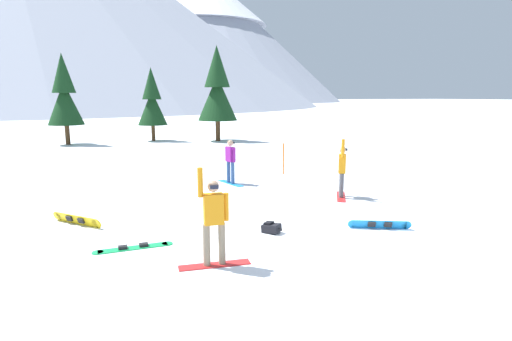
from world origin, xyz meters
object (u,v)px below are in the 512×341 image
loose_snowboard_near_left (133,247)px  pine_tree_young (152,101)px  loose_snowboard_near_right (379,224)px  pine_tree_short (64,95)px  snowboarder_midground (342,170)px  snowboarder_background (230,161)px  trail_marker_pole (283,159)px  backpack_black (271,228)px  pine_tree_twin (217,89)px  snowboarder_foreground (214,219)px  loose_snowboard_far_spare (76,220)px

loose_snowboard_near_left → pine_tree_young: pine_tree_young is taller
loose_snowboard_near_right → pine_tree_short: size_ratio=0.24×
snowboarder_midground → snowboarder_background: size_ratio=1.17×
snowboarder_background → trail_marker_pole: bearing=20.3°
backpack_black → trail_marker_pole: bearing=62.7°
pine_tree_short → pine_tree_twin: (10.93, -1.54, 0.44)m
snowboarder_background → pine_tree_short: (-6.88, 17.33, 2.62)m
loose_snowboard_near_right → pine_tree_short: (-8.79, 24.30, 3.43)m
snowboarder_background → trail_marker_pole: snowboarder_background is taller
backpack_black → pine_tree_twin: 22.85m
backpack_black → pine_tree_short: size_ratio=0.09×
snowboarder_midground → pine_tree_young: (-3.62, 21.24, 2.12)m
snowboarder_background → pine_tree_young: size_ratio=0.31×
pine_tree_twin → snowboarder_background: bearing=-104.4°
snowboarder_foreground → backpack_black: (1.94, 1.50, -0.86)m
trail_marker_pole → loose_snowboard_near_right: bearing=-96.6°
loose_snowboard_far_spare → loose_snowboard_near_left: bearing=-61.9°
snowboarder_foreground → pine_tree_young: size_ratio=0.37×
snowboarder_foreground → snowboarder_background: size_ratio=1.18×
snowboarder_foreground → pine_tree_twin: 24.65m
loose_snowboard_far_spare → backpack_black: (4.73, -2.55, -0.01)m
snowboarder_midground → loose_snowboard_near_right: size_ratio=1.33×
backpack_black → pine_tree_young: 24.04m
snowboarder_foreground → snowboarder_background: snowboarder_foreground is taller
loose_snowboard_far_spare → loose_snowboard_near_left: size_ratio=0.79×
pine_tree_short → pine_tree_young: pine_tree_short is taller
trail_marker_pole → pine_tree_twin: size_ratio=0.19×
snowboarder_midground → loose_snowboard_near_left: size_ratio=1.14×
trail_marker_pole → pine_tree_short: size_ratio=0.22×
snowboarder_background → trail_marker_pole: (2.84, 1.05, -0.23)m
loose_snowboard_far_spare → loose_snowboard_near_right: 8.24m
loose_snowboard_far_spare → pine_tree_short: bearing=93.4°
backpack_black → pine_tree_twin: bearing=77.3°
backpack_black → pine_tree_twin: size_ratio=0.08×
backpack_black → pine_tree_young: size_ratio=0.10×
pine_tree_short → pine_tree_twin: size_ratio=0.89×
snowboarder_midground → loose_snowboard_near_left: 7.72m
loose_snowboard_near_left → pine_tree_young: (3.62, 23.72, 3.08)m
loose_snowboard_near_right → trail_marker_pole: 8.09m
snowboarder_background → trail_marker_pole: size_ratio=1.25×
loose_snowboard_near_left → pine_tree_twin: pine_tree_twin is taller
snowboarder_midground → backpack_black: bearing=-145.5°
pine_tree_twin → pine_tree_short: bearing=172.0°
snowboarder_midground → pine_tree_short: bearing=115.1°
backpack_black → pine_tree_young: (0.18, 23.86, 2.97)m
snowboarder_foreground → trail_marker_pole: snowboarder_foreground is taller
pine_tree_young → backpack_black: bearing=-90.4°
pine_tree_young → loose_snowboard_near_right: bearing=-83.9°
loose_snowboard_near_left → snowboarder_background: bearing=54.4°
backpack_black → loose_snowboard_far_spare: bearing=151.6°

